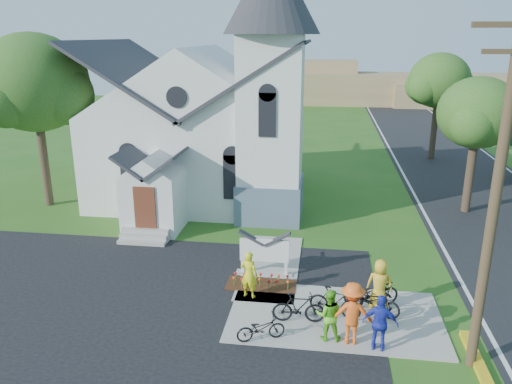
# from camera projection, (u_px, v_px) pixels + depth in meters

# --- Properties ---
(ground) EXTENTS (120.00, 120.00, 0.00)m
(ground) POSITION_uv_depth(u_px,v_px,m) (289.00, 322.00, 16.33)
(ground) COLOR #2C5D1A
(ground) RESTS_ON ground
(parking_lot) EXTENTS (20.00, 16.00, 0.02)m
(parking_lot) POSITION_uv_depth(u_px,v_px,m) (57.00, 339.00, 15.36)
(parking_lot) COLOR black
(parking_lot) RESTS_ON ground
(road) EXTENTS (8.00, 90.00, 0.02)m
(road) POSITION_uv_depth(u_px,v_px,m) (478.00, 195.00, 29.19)
(road) COLOR black
(road) RESTS_ON ground
(sidewalk) EXTENTS (7.00, 4.00, 0.05)m
(sidewalk) POSITION_uv_depth(u_px,v_px,m) (335.00, 316.00, 16.60)
(sidewalk) COLOR #A39E93
(sidewalk) RESTS_ON ground
(church) EXTENTS (12.35, 12.00, 13.00)m
(church) POSITION_uv_depth(u_px,v_px,m) (208.00, 106.00, 27.26)
(church) COLOR white
(church) RESTS_ON ground
(church_sign) EXTENTS (2.20, 0.40, 1.70)m
(church_sign) POSITION_uv_depth(u_px,v_px,m) (264.00, 251.00, 19.20)
(church_sign) COLOR #A39E93
(church_sign) RESTS_ON ground
(flower_bed) EXTENTS (2.60, 1.10, 0.07)m
(flower_bed) POSITION_uv_depth(u_px,v_px,m) (261.00, 285.00, 18.65)
(flower_bed) COLOR #361E0E
(flower_bed) RESTS_ON ground
(utility_pole) EXTENTS (3.45, 0.28, 10.00)m
(utility_pole) POSITION_uv_depth(u_px,v_px,m) (500.00, 183.00, 12.59)
(utility_pole) COLOR #413220
(utility_pole) RESTS_ON ground
(tree_lot_corner) EXTENTS (5.60, 5.60, 9.15)m
(tree_lot_corner) POSITION_uv_depth(u_px,v_px,m) (34.00, 83.00, 25.62)
(tree_lot_corner) COLOR #3A2B1F
(tree_lot_corner) RESTS_ON ground
(tree_road_near) EXTENTS (4.00, 4.00, 7.05)m
(tree_road_near) POSITION_uv_depth(u_px,v_px,m) (478.00, 114.00, 24.99)
(tree_road_near) COLOR #3A2B1F
(tree_road_near) RESTS_ON ground
(tree_road_mid) EXTENTS (4.40, 4.40, 7.80)m
(tree_road_mid) POSITION_uv_depth(u_px,v_px,m) (439.00, 81.00, 36.08)
(tree_road_mid) COLOR #3A2B1F
(tree_road_mid) RESTS_ON ground
(distant_hills) EXTENTS (61.00, 10.00, 5.60)m
(distant_hills) POSITION_uv_depth(u_px,v_px,m) (344.00, 87.00, 68.45)
(distant_hills) COLOR #8A6F4D
(distant_hills) RESTS_ON ground
(cyclist_0) EXTENTS (0.73, 0.58, 1.74)m
(cyclist_0) POSITION_uv_depth(u_px,v_px,m) (249.00, 274.00, 17.55)
(cyclist_0) COLOR yellow
(cyclist_0) RESTS_ON sidewalk
(bike_0) EXTENTS (1.61, 1.05, 0.80)m
(bike_0) POSITION_uv_depth(u_px,v_px,m) (261.00, 328.00, 15.17)
(bike_0) COLOR black
(bike_0) RESTS_ON sidewalk
(cyclist_1) EXTENTS (0.83, 0.65, 1.66)m
(cyclist_1) POSITION_uv_depth(u_px,v_px,m) (329.00, 315.00, 15.10)
(cyclist_1) COLOR #5DC224
(cyclist_1) RESTS_ON sidewalk
(bike_1) EXTENTS (1.74, 0.60, 1.03)m
(bike_1) POSITION_uv_depth(u_px,v_px,m) (299.00, 308.00, 16.09)
(bike_1) COLOR black
(bike_1) RESTS_ON sidewalk
(cyclist_2) EXTENTS (1.09, 0.59, 1.77)m
(cyclist_2) POSITION_uv_depth(u_px,v_px,m) (380.00, 323.00, 14.56)
(cyclist_2) COLOR #2533BD
(cyclist_2) RESTS_ON sidewalk
(bike_2) EXTENTS (2.06, 1.42, 1.02)m
(bike_2) POSITION_uv_depth(u_px,v_px,m) (372.00, 293.00, 16.98)
(bike_2) COLOR black
(bike_2) RESTS_ON sidewalk
(cyclist_3) EXTENTS (1.30, 0.77, 1.97)m
(cyclist_3) POSITION_uv_depth(u_px,v_px,m) (352.00, 313.00, 14.88)
(cyclist_3) COLOR orange
(cyclist_3) RESTS_ON sidewalk
(bike_3) EXTENTS (1.82, 1.00, 1.06)m
(bike_3) POSITION_uv_depth(u_px,v_px,m) (335.00, 302.00, 16.41)
(bike_3) COLOR black
(bike_3) RESTS_ON sidewalk
(cyclist_4) EXTENTS (0.95, 0.69, 1.80)m
(cyclist_4) POSITION_uv_depth(u_px,v_px,m) (380.00, 285.00, 16.77)
(cyclist_4) COLOR gold
(cyclist_4) RESTS_ON sidewalk
(bike_4) EXTENTS (2.07, 1.44, 1.03)m
(bike_4) POSITION_uv_depth(u_px,v_px,m) (372.00, 299.00, 16.61)
(bike_4) COLOR black
(bike_4) RESTS_ON sidewalk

